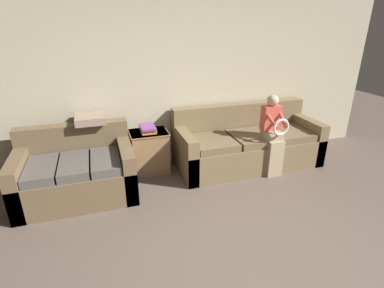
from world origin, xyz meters
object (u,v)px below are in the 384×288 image
Objects in this scene: couch_main at (247,144)px; child_left_seated at (273,132)px; side_shelf at (149,151)px; throw_pillow at (90,119)px; couch_side at (77,173)px; book_stack at (148,129)px.

child_left_seated is (0.20, -0.38, 0.33)m from couch_main.
side_shelf is 1.65× the size of throw_pillow.
couch_side reaches higher than book_stack.
couch_main is at bearing 3.35° from couch_side.
child_left_seated is at bearing -13.11° from throw_pillow.
side_shelf is at bearing 0.61° from throw_pillow.
couch_main is 1.90× the size of child_left_seated.
couch_main is 7.13× the size of book_stack.
couch_side is 3.70× the size of throw_pillow.
couch_side reaches higher than side_shelf.
throw_pillow is at bearing -179.39° from side_shelf.
throw_pillow is at bearing 175.06° from couch_main.
couch_main reaches higher than side_shelf.
side_shelf is (-1.52, 0.21, -0.00)m from couch_main.
couch_side is 1.15m from book_stack.
side_shelf is 0.98m from throw_pillow.
couch_side is 1.22× the size of child_left_seated.
side_shelf is at bearing 172.26° from couch_main.
book_stack is at bearing 161.25° from child_left_seated.
child_left_seated is at bearing -4.89° from couch_side.
couch_side is 4.58× the size of book_stack.
throw_pillow reaches higher than side_shelf.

